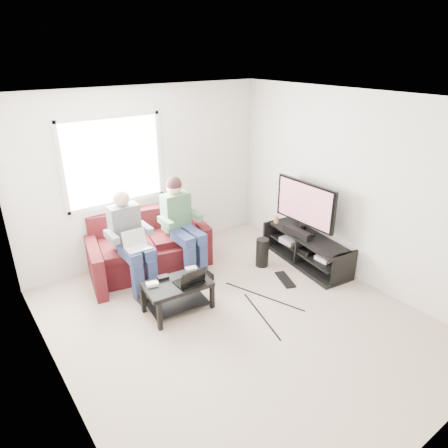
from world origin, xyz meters
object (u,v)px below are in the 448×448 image
Objects in this scene: coffee_table at (178,290)px; tv_stand at (306,251)px; sofa at (149,248)px; end_table at (185,236)px; subwoofer at (262,253)px; tv at (305,205)px.

tv_stand is (2.18, -0.13, -0.08)m from coffee_table.
sofa is at bearing 80.20° from coffee_table.
sofa reaches higher than end_table.
sofa reaches higher than tv_stand.
tv_stand is 3.44× the size of subwoofer.
tv is (-0.00, 0.10, 0.73)m from tv_stand.
end_table is at bearing 133.33° from tv.
end_table is (0.90, 1.32, -0.01)m from coffee_table.
tv is at bearing 91.47° from tv_stand.
coffee_table is (-0.21, -1.19, -0.02)m from sofa.
tv reaches higher than subwoofer.
tv_stand is 1.94m from end_table.
subwoofer is at bearing 155.51° from tv.
tv_stand is 0.68m from subwoofer.
sofa is 2.41m from tv.
tv reaches higher than coffee_table.
tv_stand is at bearing -48.65° from end_table.
coffee_table is 1.60m from end_table.
sofa is at bearing 148.19° from tv.
sofa is 2.38m from tv_stand.
coffee_table is at bearing -99.80° from sofa.
tv is at bearing -0.83° from coffee_table.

